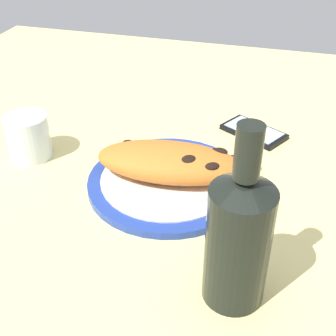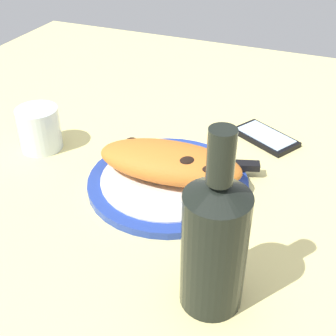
{
  "view_description": "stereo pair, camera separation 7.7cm",
  "coord_description": "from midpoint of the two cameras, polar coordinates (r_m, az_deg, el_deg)",
  "views": [
    {
      "loc": [
        17.29,
        -61.59,
        46.99
      ],
      "look_at": [
        0.0,
        0.0,
        3.63
      ],
      "focal_mm": 48.65,
      "sensor_mm": 36.0,
      "label": 1
    },
    {
      "loc": [
        24.58,
        -59.06,
        46.99
      ],
      "look_at": [
        0.0,
        0.0,
        3.63
      ],
      "focal_mm": 48.65,
      "sensor_mm": 36.0,
      "label": 2
    }
  ],
  "objects": [
    {
      "name": "smartphone",
      "position": [
        0.95,
        8.42,
        4.46
      ],
      "size": [
        14.39,
        12.17,
        1.16
      ],
      "color": "black",
      "rests_on": "ground_plane"
    },
    {
      "name": "wine_bottle",
      "position": [
        0.55,
        4.81,
        -8.74
      ],
      "size": [
        7.97,
        7.97,
        24.96
      ],
      "color": "black",
      "rests_on": "ground_plane"
    },
    {
      "name": "water_glass",
      "position": [
        0.9,
        -19.4,
        3.32
      ],
      "size": [
        7.99,
        7.99,
        8.4
      ],
      "color": "silver",
      "rests_on": "ground_plane"
    },
    {
      "name": "fork",
      "position": [
        0.73,
        -1.01,
        -3.98
      ],
      "size": [
        15.46,
        3.28,
        0.4
      ],
      "color": "silver",
      "rests_on": "plate"
    },
    {
      "name": "knife",
      "position": [
        0.82,
        2.68,
        0.69
      ],
      "size": [
        22.72,
        9.03,
        1.2
      ],
      "color": "silver",
      "rests_on": "plate"
    },
    {
      "name": "ground_plane",
      "position": [
        0.8,
        -2.76,
        -3.13
      ],
      "size": [
        150.0,
        150.0,
        3.0
      ],
      "primitive_type": "cube",
      "color": "#E5D684"
    },
    {
      "name": "calzone",
      "position": [
        0.77,
        -2.43,
        0.64
      ],
      "size": [
        25.88,
        13.0,
        5.65
      ],
      "color": "orange",
      "rests_on": "plate"
    },
    {
      "name": "plate",
      "position": [
        0.79,
        -2.8,
        -1.81
      ],
      "size": [
        27.82,
        27.82,
        1.63
      ],
      "color": "#233D99",
      "rests_on": "ground_plane"
    }
  ]
}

